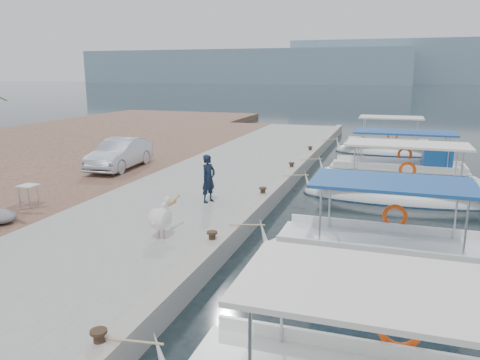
{
  "coord_description": "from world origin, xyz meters",
  "views": [
    {
      "loc": [
        3.9,
        -14.22,
        4.87
      ],
      "look_at": [
        -1.0,
        0.84,
        1.2
      ],
      "focal_mm": 35.0,
      "sensor_mm": 36.0,
      "label": 1
    }
  ],
  "objects_px": {
    "fishing_caique_d": "(399,175)",
    "pelican": "(161,218)",
    "fishing_caique_e": "(386,151)",
    "parked_car": "(120,154)",
    "fishing_caique_c": "(398,197)",
    "fishing_caique_b": "(380,260)",
    "fisherman": "(209,179)"
  },
  "relations": [
    {
      "from": "fishing_caique_d",
      "to": "fishing_caique_e",
      "type": "height_order",
      "value": "same"
    },
    {
      "from": "fishing_caique_e",
      "to": "fisherman",
      "type": "relative_size",
      "value": 3.75
    },
    {
      "from": "fishing_caique_c",
      "to": "fishing_caique_b",
      "type": "bearing_deg",
      "value": -93.99
    },
    {
      "from": "fishing_caique_b",
      "to": "fishing_caique_e",
      "type": "xyz_separation_m",
      "value": [
        -0.18,
        17.9,
        0.0
      ]
    },
    {
      "from": "fishing_caique_e",
      "to": "parked_car",
      "type": "relative_size",
      "value": 1.48
    },
    {
      "from": "pelican",
      "to": "parked_car",
      "type": "xyz_separation_m",
      "value": [
        -6.11,
        7.72,
        0.14
      ]
    },
    {
      "from": "fishing_caique_d",
      "to": "parked_car",
      "type": "relative_size",
      "value": 1.77
    },
    {
      "from": "fishing_caique_d",
      "to": "fisherman",
      "type": "height_order",
      "value": "fishing_caique_d"
    },
    {
      "from": "fishing_caique_c",
      "to": "pelican",
      "type": "bearing_deg",
      "value": -127.89
    },
    {
      "from": "fishing_caique_b",
      "to": "parked_car",
      "type": "height_order",
      "value": "fishing_caique_b"
    },
    {
      "from": "fishing_caique_e",
      "to": "parked_car",
      "type": "xyz_separation_m",
      "value": [
        -11.62,
        -11.31,
        1.07
      ]
    },
    {
      "from": "fishing_caique_d",
      "to": "pelican",
      "type": "height_order",
      "value": "fishing_caique_d"
    },
    {
      "from": "fishing_caique_c",
      "to": "parked_car",
      "type": "height_order",
      "value": "fishing_caique_c"
    },
    {
      "from": "fishing_caique_e",
      "to": "parked_car",
      "type": "height_order",
      "value": "fishing_caique_e"
    },
    {
      "from": "fishing_caique_d",
      "to": "fishing_caique_e",
      "type": "bearing_deg",
      "value": 95.6
    },
    {
      "from": "fishing_caique_d",
      "to": "pelican",
      "type": "xyz_separation_m",
      "value": [
        -6.22,
        -11.75,
        0.86
      ]
    },
    {
      "from": "fishing_caique_b",
      "to": "fisherman",
      "type": "xyz_separation_m",
      "value": [
        -5.78,
        2.52,
        1.2
      ]
    },
    {
      "from": "fishing_caique_b",
      "to": "fishing_caique_c",
      "type": "distance_m",
      "value": 6.79
    },
    {
      "from": "fisherman",
      "to": "parked_car",
      "type": "height_order",
      "value": "fisherman"
    },
    {
      "from": "pelican",
      "to": "fishing_caique_e",
      "type": "bearing_deg",
      "value": 73.87
    },
    {
      "from": "fisherman",
      "to": "parked_car",
      "type": "bearing_deg",
      "value": 75.57
    },
    {
      "from": "fishing_caique_b",
      "to": "pelican",
      "type": "bearing_deg",
      "value": -168.73
    },
    {
      "from": "fishing_caique_b",
      "to": "fishing_caique_d",
      "type": "height_order",
      "value": "same"
    },
    {
      "from": "fisherman",
      "to": "pelican",
      "type": "bearing_deg",
      "value": -158.92
    },
    {
      "from": "fishing_caique_c",
      "to": "parked_car",
      "type": "relative_size",
      "value": 1.79
    },
    {
      "from": "fishing_caique_d",
      "to": "fishing_caique_e",
      "type": "xyz_separation_m",
      "value": [
        -0.71,
        7.28,
        -0.06
      ]
    },
    {
      "from": "pelican",
      "to": "fisherman",
      "type": "height_order",
      "value": "fisherman"
    },
    {
      "from": "fishing_caique_b",
      "to": "pelican",
      "type": "relative_size",
      "value": 4.79
    },
    {
      "from": "fishing_caique_d",
      "to": "fishing_caique_c",
      "type": "bearing_deg",
      "value": -90.96
    },
    {
      "from": "fisherman",
      "to": "parked_car",
      "type": "relative_size",
      "value": 0.39
    },
    {
      "from": "fishing_caique_e",
      "to": "fisherman",
      "type": "distance_m",
      "value": 16.41
    },
    {
      "from": "pelican",
      "to": "parked_car",
      "type": "relative_size",
      "value": 0.33
    }
  ]
}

